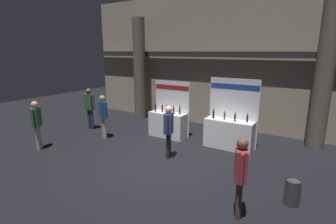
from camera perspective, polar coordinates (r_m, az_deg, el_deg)
The scene contains 10 objects.
ground_plane at distance 8.30m, azimuth -1.26°, elevation -10.92°, with size 28.88×28.88×0.00m, color black.
hall_colonnade at distance 11.72m, azimuth 11.60°, elevation 10.75°, with size 14.44×1.25×5.97m.
exhibitor_booth_0 at distance 10.41m, azimuth 0.07°, elevation -2.32°, with size 1.60×0.74×2.24m.
exhibitor_booth_1 at distance 9.45m, azimuth 13.55°, elevation -4.14°, with size 1.81×0.66×2.49m.
trash_bin at distance 6.71m, azimuth 26.01°, elevation -15.78°, with size 0.35×0.35×0.60m.
visitor_0 at distance 5.53m, azimuth 15.90°, elevation -12.48°, with size 0.35×0.55×1.76m.
visitor_1 at distance 8.19m, azimuth 0.12°, elevation -3.49°, with size 0.33×0.48×1.75m.
visitor_2 at distance 10.06m, azimuth -27.28°, elevation -1.84°, with size 0.36×0.45×1.75m.
visitor_4 at distance 11.83m, azimuth -17.13°, elevation 1.53°, with size 0.57×0.24×1.84m.
visitor_5 at distance 10.45m, azimuth -14.27°, elevation -0.20°, with size 0.52×0.34×1.74m.
Camera 1 is at (4.21, -6.28, 3.43)m, focal length 27.29 mm.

